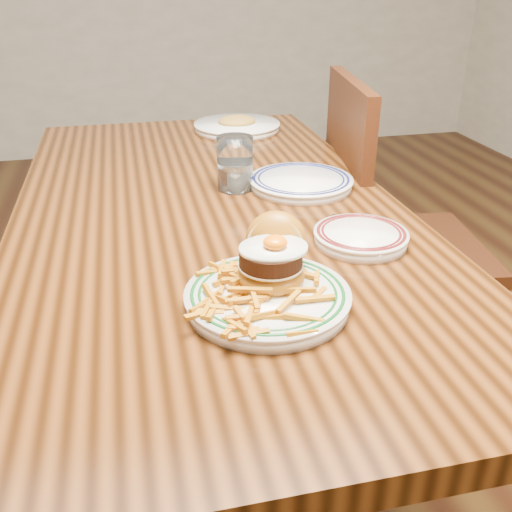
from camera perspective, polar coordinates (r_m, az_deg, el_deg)
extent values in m
plane|color=black|center=(1.71, -3.70, -18.81)|extent=(6.00, 6.00, 0.00)
cube|color=black|center=(1.30, -4.65, 4.11)|extent=(0.85, 1.60, 0.05)
cylinder|color=black|center=(2.12, -17.15, 1.35)|extent=(0.07, 0.07, 0.70)
cylinder|color=black|center=(2.18, 2.24, 3.27)|extent=(0.07, 0.07, 0.70)
cube|color=#3C1A0C|center=(1.78, 14.78, 0.61)|extent=(0.51, 0.51, 0.04)
cube|color=#3C1A0C|center=(1.63, 8.99, 8.67)|extent=(0.10, 0.45, 0.48)
cylinder|color=#3C1A0C|center=(2.12, 17.42, -2.76)|extent=(0.04, 0.04, 0.44)
cylinder|color=#3C1A0C|center=(2.01, 7.10, -3.27)|extent=(0.04, 0.04, 0.44)
cylinder|color=#3C1A0C|center=(1.82, 21.54, -8.74)|extent=(0.04, 0.04, 0.44)
cylinder|color=#3C1A0C|center=(1.70, 9.52, -9.82)|extent=(0.04, 0.04, 0.44)
cylinder|color=white|center=(0.90, 1.15, -4.45)|extent=(0.26, 0.26, 0.02)
cylinder|color=white|center=(0.89, 1.16, -3.74)|extent=(0.26, 0.26, 0.01)
torus|color=#0D4D1C|center=(0.89, 1.16, -3.64)|extent=(0.24, 0.24, 0.01)
torus|color=#0D4D1C|center=(0.89, 1.16, -3.64)|extent=(0.22, 0.22, 0.01)
ellipsoid|color=#8F5412|center=(0.91, 1.46, -1.93)|extent=(0.11, 0.11, 0.05)
cylinder|color=tan|center=(0.90, 1.48, -0.92)|extent=(0.10, 0.10, 0.00)
cylinder|color=black|center=(0.90, 1.49, -0.09)|extent=(0.10, 0.10, 0.03)
ellipsoid|color=white|center=(0.89, 1.76, 0.80)|extent=(0.11, 0.09, 0.01)
ellipsoid|color=#ED6404|center=(0.88, 1.93, 1.35)|extent=(0.04, 0.04, 0.02)
ellipsoid|color=#8F5412|center=(0.95, 2.02, 1.45)|extent=(0.13, 0.12, 0.12)
cylinder|color=tan|center=(0.94, 1.88, 0.92)|extent=(0.10, 0.07, 0.09)
cylinder|color=white|center=(1.11, 10.40, 1.67)|extent=(0.18, 0.18, 0.02)
cylinder|color=white|center=(1.11, 10.46, 2.26)|extent=(0.18, 0.18, 0.01)
torus|color=#511214|center=(1.11, 10.46, 2.36)|extent=(0.17, 0.17, 0.01)
torus|color=#511214|center=(1.11, 10.46, 2.36)|extent=(0.15, 0.15, 0.01)
cube|color=silver|center=(1.13, 11.24, 2.62)|extent=(0.07, 0.11, 0.00)
cylinder|color=white|center=(1.39, 4.51, 7.19)|extent=(0.24, 0.24, 0.02)
cylinder|color=white|center=(1.38, 4.53, 7.67)|extent=(0.25, 0.25, 0.01)
torus|color=#0F164F|center=(1.38, 4.53, 7.74)|extent=(0.23, 0.23, 0.01)
torus|color=#0F164F|center=(1.38, 4.53, 7.74)|extent=(0.21, 0.21, 0.01)
cylinder|color=white|center=(1.36, -2.10, 9.23)|extent=(0.08, 0.08, 0.13)
cylinder|color=silver|center=(1.37, -2.08, 8.05)|extent=(0.07, 0.07, 0.06)
cylinder|color=white|center=(1.89, -1.91, 12.68)|extent=(0.27, 0.27, 0.02)
cylinder|color=white|center=(1.89, -1.92, 13.07)|extent=(0.28, 0.28, 0.01)
ellipsoid|color=gold|center=(1.88, -1.92, 13.34)|extent=(0.12, 0.10, 0.04)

